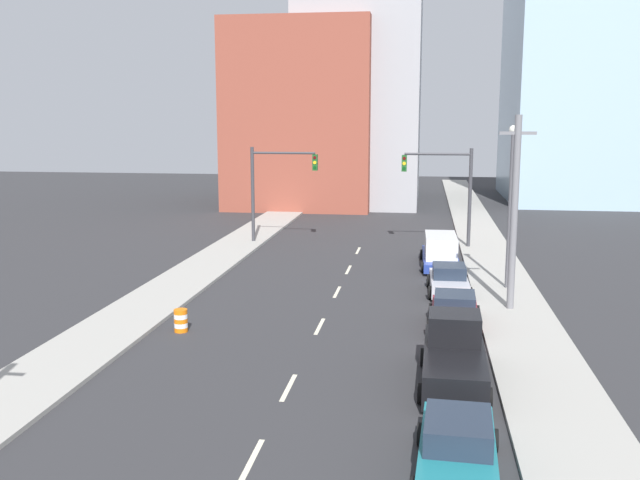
# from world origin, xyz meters

# --- Properties ---
(sidewalk_left) EXTENTS (3.34, 92.58, 0.16)m
(sidewalk_left) POSITION_xyz_m (-8.44, 46.29, 0.08)
(sidewalk_left) COLOR #9E9B93
(sidewalk_left) RESTS_ON ground
(sidewalk_right) EXTENTS (3.34, 92.58, 0.16)m
(sidewalk_right) POSITION_xyz_m (8.44, 46.29, 0.08)
(sidewalk_right) COLOR #9E9B93
(sidewalk_right) RESTS_ON ground
(lane_stripe_at_8m) EXTENTS (0.16, 2.40, 0.01)m
(lane_stripe_at_8m) POSITION_xyz_m (0.00, 7.74, 0.00)
(lane_stripe_at_8m) COLOR beige
(lane_stripe_at_8m) RESTS_ON ground
(lane_stripe_at_13m) EXTENTS (0.16, 2.40, 0.01)m
(lane_stripe_at_13m) POSITION_xyz_m (0.00, 12.84, 0.00)
(lane_stripe_at_13m) COLOR beige
(lane_stripe_at_13m) RESTS_ON ground
(lane_stripe_at_20m) EXTENTS (0.16, 2.40, 0.01)m
(lane_stripe_at_20m) POSITION_xyz_m (0.00, 19.87, 0.00)
(lane_stripe_at_20m) COLOR beige
(lane_stripe_at_20m) RESTS_ON ground
(lane_stripe_at_26m) EXTENTS (0.16, 2.40, 0.01)m
(lane_stripe_at_26m) POSITION_xyz_m (0.00, 25.99, 0.00)
(lane_stripe_at_26m) COLOR beige
(lane_stripe_at_26m) RESTS_ON ground
(lane_stripe_at_31m) EXTENTS (0.16, 2.40, 0.01)m
(lane_stripe_at_31m) POSITION_xyz_m (0.00, 31.43, 0.00)
(lane_stripe_at_31m) COLOR beige
(lane_stripe_at_31m) RESTS_ON ground
(lane_stripe_at_38m) EXTENTS (0.16, 2.40, 0.01)m
(lane_stripe_at_38m) POSITION_xyz_m (0.00, 37.57, 0.00)
(lane_stripe_at_38m) COLOR beige
(lane_stripe_at_38m) RESTS_ON ground
(building_brick_left) EXTENTS (14.00, 16.00, 17.88)m
(building_brick_left) POSITION_xyz_m (-7.76, 63.27, 8.94)
(building_brick_left) COLOR brown
(building_brick_left) RESTS_ON ground
(building_office_center) EXTENTS (12.00, 20.00, 26.65)m
(building_office_center) POSITION_xyz_m (-2.37, 67.27, 13.32)
(building_office_center) COLOR #99999E
(building_office_center) RESTS_ON ground
(building_glass_right) EXTENTS (13.00, 20.00, 27.35)m
(building_glass_right) POSITION_xyz_m (19.57, 71.27, 13.67)
(building_glass_right) COLOR #99B7CC
(building_glass_right) RESTS_ON ground
(traffic_signal_left) EXTENTS (4.71, 0.35, 6.75)m
(traffic_signal_left) POSITION_xyz_m (-6.32, 39.41, 4.38)
(traffic_signal_left) COLOR #38383D
(traffic_signal_left) RESTS_ON ground
(traffic_signal_right) EXTENTS (4.71, 0.35, 6.75)m
(traffic_signal_right) POSITION_xyz_m (6.03, 39.41, 4.38)
(traffic_signal_right) COLOR #38383D
(traffic_signal_right) RESTS_ON ground
(utility_pole_right_mid) EXTENTS (1.60, 0.32, 8.88)m
(utility_pole_right_mid) POSITION_xyz_m (8.27, 23.47, 4.56)
(utility_pole_right_mid) COLOR slate
(utility_pole_right_mid) RESTS_ON ground
(traffic_barrel) EXTENTS (0.56, 0.56, 0.95)m
(traffic_barrel) POSITION_xyz_m (-5.57, 18.30, 0.47)
(traffic_barrel) COLOR orange
(traffic_barrel) RESTS_ON ground
(street_lamp) EXTENTS (0.44, 0.44, 8.39)m
(street_lamp) POSITION_xyz_m (8.57, 27.60, 4.86)
(street_lamp) COLOR #4C4C51
(street_lamp) RESTS_ON ground
(sedan_teal) EXTENTS (2.30, 4.87, 1.51)m
(sedan_teal) POSITION_xyz_m (5.22, 7.73, 0.68)
(sedan_teal) COLOR #196B75
(sedan_teal) RESTS_ON ground
(pickup_truck_black) EXTENTS (2.34, 5.60, 2.23)m
(pickup_truck_black) POSITION_xyz_m (5.37, 14.02, 0.89)
(pickup_truck_black) COLOR black
(pickup_truck_black) RESTS_ON ground
(sedan_maroon) EXTENTS (2.29, 4.37, 1.49)m
(sedan_maroon) POSITION_xyz_m (5.64, 20.47, 0.68)
(sedan_maroon) COLOR maroon
(sedan_maroon) RESTS_ON ground
(sedan_silver) EXTENTS (2.18, 4.28, 1.47)m
(sedan_silver) POSITION_xyz_m (5.60, 26.51, 0.67)
(sedan_silver) COLOR #B2B2BC
(sedan_silver) RESTS_ON ground
(box_truck_blue) EXTENTS (2.41, 6.38, 1.92)m
(box_truck_blue) POSITION_xyz_m (5.31, 33.16, 0.91)
(box_truck_blue) COLOR navy
(box_truck_blue) RESTS_ON ground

